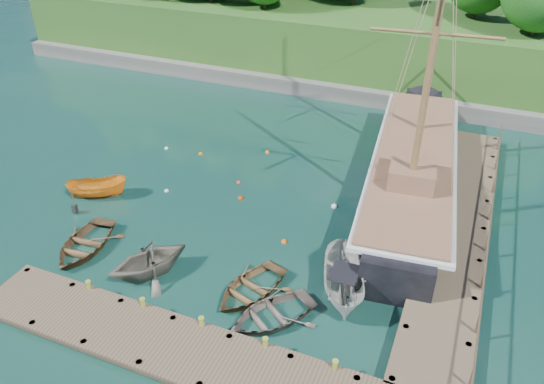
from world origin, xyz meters
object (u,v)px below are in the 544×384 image
(motorboat_orange, at_px, (99,197))
(cabin_boat_white, at_px, (343,295))
(rowboat_1, at_px, (150,274))
(schooner, at_px, (412,176))
(rowboat_3, at_px, (272,319))
(rowboat_0, at_px, (86,249))
(rowboat_2, at_px, (250,293))

(motorboat_orange, distance_m, cabin_boat_white, 16.52)
(rowboat_1, bearing_deg, schooner, 83.14)
(rowboat_1, height_order, rowboat_3, rowboat_1)
(cabin_boat_white, bearing_deg, rowboat_0, 168.42)
(rowboat_0, relative_size, rowboat_2, 1.06)
(rowboat_0, bearing_deg, motorboat_orange, 113.04)
(motorboat_orange, bearing_deg, rowboat_3, -140.21)
(rowboat_3, distance_m, motorboat_orange, 14.76)
(rowboat_1, relative_size, rowboat_3, 0.96)
(rowboat_1, height_order, motorboat_orange, rowboat_1)
(rowboat_0, relative_size, motorboat_orange, 1.22)
(cabin_boat_white, distance_m, schooner, 10.73)
(rowboat_2, relative_size, cabin_boat_white, 0.84)
(rowboat_2, height_order, schooner, schooner)
(rowboat_0, height_order, rowboat_1, rowboat_1)
(cabin_boat_white, bearing_deg, rowboat_1, 174.14)
(rowboat_0, bearing_deg, rowboat_2, -5.27)
(rowboat_1, height_order, rowboat_2, rowboat_1)
(rowboat_0, bearing_deg, rowboat_3, -11.59)
(rowboat_0, distance_m, schooner, 19.50)
(rowboat_2, bearing_deg, cabin_boat_white, 38.34)
(rowboat_1, height_order, schooner, schooner)
(rowboat_1, xyz_separation_m, schooner, (10.63, 12.82, 1.10))
(rowboat_3, height_order, motorboat_orange, motorboat_orange)
(rowboat_3, distance_m, schooner, 13.90)
(rowboat_1, xyz_separation_m, motorboat_orange, (-6.93, 4.85, 0.00))
(rowboat_0, xyz_separation_m, rowboat_1, (4.35, -0.38, 0.00))
(schooner, bearing_deg, rowboat_2, -119.83)
(rowboat_0, xyz_separation_m, rowboat_3, (11.17, -0.89, 0.00))
(rowboat_3, bearing_deg, rowboat_2, -179.64)
(motorboat_orange, bearing_deg, rowboat_2, -137.87)
(rowboat_2, relative_size, rowboat_3, 0.99)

